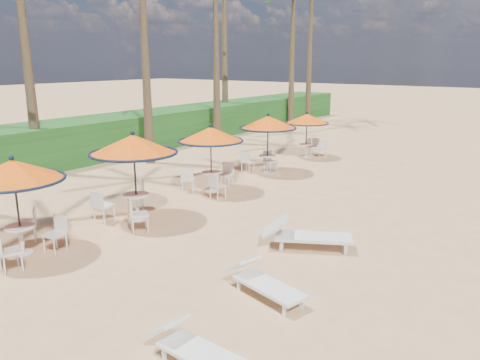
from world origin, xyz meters
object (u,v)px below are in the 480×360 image
at_px(lounger_far, 304,234).
at_px(lounger_mid, 262,281).
at_px(station_4, 308,124).
at_px(station_2, 211,143).
at_px(station_0, 16,183).
at_px(station_3, 267,128).
at_px(station_1, 132,155).
at_px(lounger_near, 195,347).

bearing_deg(lounger_far, lounger_mid, -107.87).
bearing_deg(station_4, station_2, -89.27).
relative_size(station_0, station_4, 1.11).
bearing_deg(station_3, station_1, -89.38).
bearing_deg(station_1, lounger_near, -35.10).
bearing_deg(station_2, lounger_mid, -43.52).
distance_m(station_4, lounger_mid, 13.78).
height_order(station_4, lounger_mid, station_4).
relative_size(station_2, lounger_mid, 1.25).
xyz_separation_m(station_0, lounger_far, (5.23, 4.12, -1.37)).
bearing_deg(station_4, station_0, -90.41).
height_order(station_0, lounger_mid, station_0).
distance_m(station_1, station_2, 3.57).
xyz_separation_m(lounger_mid, lounger_far, (-0.45, 2.55, 0.06)).
xyz_separation_m(station_2, station_3, (0.02, 3.54, 0.11)).
xyz_separation_m(station_1, lounger_near, (5.74, -4.03, -1.58)).
height_order(station_3, lounger_near, station_3).
bearing_deg(station_3, lounger_far, -51.02).
xyz_separation_m(station_3, lounger_far, (5.02, -6.20, -1.47)).
distance_m(station_2, station_4, 7.33).
bearing_deg(lounger_far, station_3, 101.03).
bearing_deg(station_0, station_4, 89.59).
bearing_deg(lounger_near, lounger_far, 102.17).
bearing_deg(lounger_far, station_2, 124.19).
height_order(station_0, lounger_far, station_0).
distance_m(station_1, lounger_mid, 5.85).
xyz_separation_m(station_0, station_3, (0.21, 10.32, 0.10)).
bearing_deg(station_4, lounger_far, -62.82).
distance_m(station_4, lounger_near, 16.11).
height_order(station_4, lounger_far, station_4).
bearing_deg(lounger_far, station_1, 162.48).
distance_m(lounger_near, lounger_mid, 2.42).
xyz_separation_m(station_1, lounger_mid, (5.39, -1.64, -1.57)).
bearing_deg(station_2, station_1, -88.49).
xyz_separation_m(station_0, lounger_mid, (5.68, 1.57, -1.43)).
bearing_deg(station_4, station_3, -88.31).
distance_m(station_2, station_3, 3.54).
height_order(station_0, station_3, station_3).
relative_size(station_1, station_3, 1.07).
bearing_deg(lounger_mid, station_0, -150.33).
relative_size(station_3, lounger_far, 1.09).
bearing_deg(station_2, station_3, 89.71).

